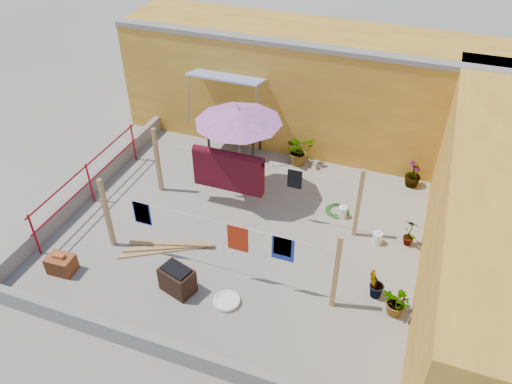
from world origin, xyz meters
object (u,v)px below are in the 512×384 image
green_hose (337,210)px  brazier (177,280)px  patio_umbrella (238,116)px  water_jug_a (342,212)px  plant_back_a (299,150)px  white_basin (227,301)px  brick_stack (61,264)px  outdoor_table (234,131)px  water_jug_b (377,238)px

green_hose → brazier: bearing=-124.7°
patio_umbrella → water_jug_a: (2.64, -0.02, -2.07)m
plant_back_a → white_basin: bearing=-89.2°
patio_umbrella → brazier: 3.94m
brick_stack → water_jug_a: bearing=36.4°
outdoor_table → plant_back_a: 1.91m
plant_back_a → water_jug_b: bearing=-44.3°
patio_umbrella → plant_back_a: (1.00, 1.85, -1.80)m
brick_stack → water_jug_a: 6.40m
brick_stack → water_jug_b: (6.09, 3.16, -0.06)m
water_jug_a → white_basin: bearing=-114.8°
outdoor_table → brick_stack: 5.91m
water_jug_b → green_hose: 1.35m
white_basin → plant_back_a: bearing=90.8°
water_jug_a → green_hose: water_jug_a is taller
patio_umbrella → outdoor_table: bearing=115.9°
outdoor_table → brazier: bearing=-80.2°
brazier → plant_back_a: 5.39m
brazier → plant_back_a: bearing=79.5°
patio_umbrella → white_basin: patio_umbrella is taller
white_basin → green_hose: (1.42, 3.55, -0.01)m
outdoor_table → brick_stack: (-1.62, -5.67, -0.44)m
outdoor_table → water_jug_b: size_ratio=4.51×
water_jug_b → plant_back_a: (-2.57, 2.51, 0.27)m
brick_stack → green_hose: bearing=38.3°
brazier → water_jug_a: size_ratio=2.29×
brick_stack → plant_back_a: plant_back_a is taller
patio_umbrella → green_hose: size_ratio=4.29×
white_basin → green_hose: 3.82m
outdoor_table → plant_back_a: plant_back_a is taller
patio_umbrella → brick_stack: (-2.52, -3.82, -2.01)m
white_basin → water_jug_a: water_jug_a is taller
water_jug_b → plant_back_a: plant_back_a is taller
outdoor_table → brazier: 5.38m
brazier → water_jug_b: size_ratio=2.27×
water_jug_a → water_jug_b: size_ratio=0.99×
brick_stack → water_jug_b: bearing=27.4°
brazier → green_hose: 4.36m
water_jug_b → patio_umbrella: bearing=169.5°
brazier → water_jug_a: brazier is taller
green_hose → plant_back_a: size_ratio=0.68×
green_hose → plant_back_a: plant_back_a is taller
brick_stack → water_jug_b: 6.86m
white_basin → patio_umbrella: bearing=107.4°
brick_stack → white_basin: size_ratio=1.05×
white_basin → plant_back_a: (-0.07, 5.27, 0.37)m
brazier → white_basin: brazier is taller
patio_umbrella → green_hose: bearing=3.1°
patio_umbrella → brick_stack: 5.00m
brick_stack → water_jug_a: brick_stack is taller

